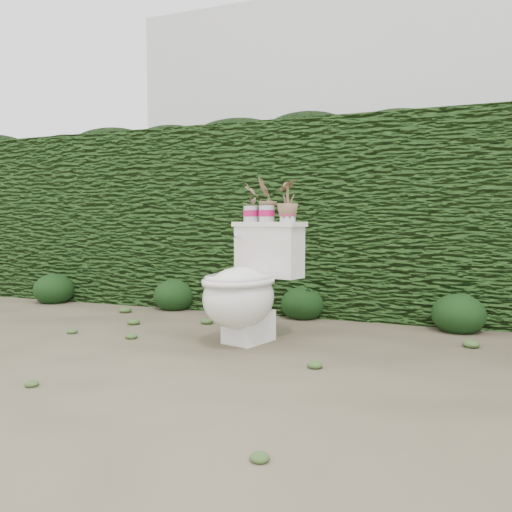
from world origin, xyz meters
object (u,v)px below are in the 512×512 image
at_px(toilet, 247,288).
at_px(potted_plant_center, 267,201).
at_px(potted_plant_right, 288,202).
at_px(potted_plant_left, 251,203).

distance_m(toilet, potted_plant_center, 0.61).
distance_m(toilet, potted_plant_right, 0.62).
bearing_deg(potted_plant_center, toilet, -8.55).
relative_size(potted_plant_left, potted_plant_center, 0.90).
xyz_separation_m(toilet, potted_plant_center, (0.05, 0.23, 0.56)).
bearing_deg(potted_plant_left, toilet, -163.57).
height_order(toilet, potted_plant_center, potted_plant_center).
bearing_deg(potted_plant_right, potted_plant_left, -101.09).
relative_size(toilet, potted_plant_center, 2.76).
bearing_deg(potted_plant_left, potted_plant_right, -105.85).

